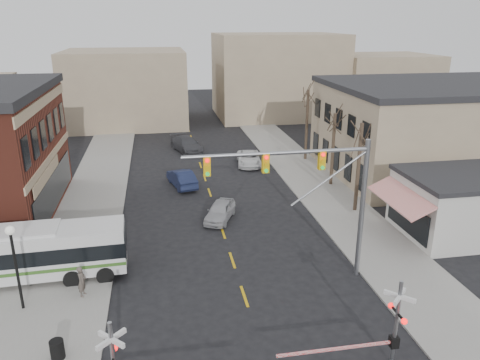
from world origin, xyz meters
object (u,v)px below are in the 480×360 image
Objects in this scene: trash_bin at (57,349)px; car_b at (182,178)px; car_d at (187,144)px; pedestrian_near at (82,281)px; street_lamp at (13,251)px; transit_bus at (17,254)px; car_c at (249,159)px; pedestrian_far at (52,252)px; traffic_signal_mast at (316,183)px; car_a at (220,211)px; rr_crossing_east at (387,325)px.

trash_bin is 0.19× the size of car_b.
car_d is 29.10m from pedestrian_near.
car_b is at bearing 62.36° from street_lamp.
car_b is at bearing 55.44° from transit_bus.
pedestrian_far reaches higher than car_c.
traffic_signal_mast is at bearing 96.82° from car_b.
traffic_signal_mast is 18.70m from car_b.
car_b is 11.59m from car_d.
pedestrian_near is 4.14m from pedestrian_far.
car_d reaches higher than trash_bin.
transit_bus reaches higher than car_c.
traffic_signal_mast reaches higher than pedestrian_far.
traffic_signal_mast reaches higher than car_c.
transit_bus is at bearing 170.83° from traffic_signal_mast.
car_a is at bearing 93.03° from car_b.
street_lamp reaches higher than transit_bus.
pedestrian_near reaches higher than car_b.
car_b is at bearing 72.88° from trash_bin.
transit_bus is 2.93× the size of car_a.
pedestrian_near is at bearing -123.04° from car_d.
trash_bin is at bearing -59.78° from street_lamp.
car_c is 2.64× the size of pedestrian_far.
rr_crossing_east is 17.05m from car_a.
street_lamp is 4.82m from pedestrian_far.
street_lamp is 3.76m from pedestrian_near.
transit_bus is 2.06m from pedestrian_far.
rr_crossing_east is at bearing -105.69° from pedestrian_near.
pedestrian_far is (-2.15, 3.54, 0.08)m from pedestrian_near.
car_d is at bearing 116.74° from car_a.
car_d reaches higher than car_c.
trash_bin is 29.92m from car_c.
street_lamp reaches higher than car_c.
pedestrian_far is (-15.38, 11.06, -0.93)m from rr_crossing_east.
transit_bus is 3.47m from street_lamp.
traffic_signal_mast reaches higher than trash_bin.
car_a is 8.14m from car_b.
rr_crossing_east is at bearing 92.74° from car_b.
car_c is (13.64, 26.63, 0.12)m from trash_bin.
rr_crossing_east is at bearing -50.36° from car_a.
pedestrian_far is at bearing -130.15° from car_a.
car_a is (-4.72, 16.34, -1.28)m from rr_crossing_east.
traffic_signal_mast reaches higher than car_a.
car_b is 0.84× the size of car_d.
street_lamp is 27.74m from car_c.
traffic_signal_mast is 1.77× the size of rr_crossing_east.
transit_bus is 7.92m from trash_bin.
car_a is 2.39× the size of pedestrian_near.
pedestrian_far is at bearing 80.58° from street_lamp.
rr_crossing_east is 25.17m from car_b.
traffic_signal_mast is 2.47× the size of car_a.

